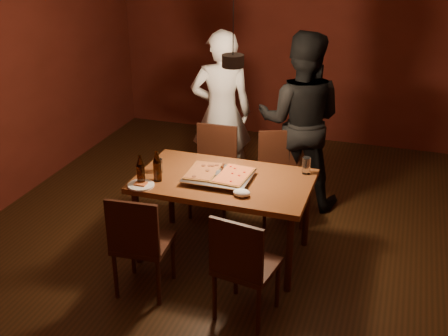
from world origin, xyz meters
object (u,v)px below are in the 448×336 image
(chair_far_right, at_px, (280,168))
(pizza_tray, at_px, (219,177))
(chair_near_left, at_px, (139,237))
(beer_bottle_b, at_px, (157,166))
(pendant_lamp, at_px, (233,60))
(diner_white, at_px, (221,113))
(plate_slice, at_px, (141,185))
(diner_dark, at_px, (300,121))
(chair_near_right, at_px, (242,260))
(dining_table, at_px, (224,186))
(beer_bottle_a, at_px, (141,170))
(chair_far_left, at_px, (214,162))

(chair_far_right, distance_m, pizza_tray, 0.96)
(chair_near_left, xyz_separation_m, pizza_tray, (0.41, 0.75, 0.24))
(beer_bottle_b, distance_m, pendant_lamp, 1.09)
(diner_white, height_order, pendant_lamp, pendant_lamp)
(plate_slice, bearing_deg, diner_dark, 56.54)
(pendant_lamp, bearing_deg, chair_near_right, -68.37)
(chair_near_left, relative_size, diner_white, 0.27)
(chair_far_right, height_order, plate_slice, chair_far_right)
(pizza_tray, height_order, pendant_lamp, pendant_lamp)
(dining_table, relative_size, diner_dark, 0.82)
(pizza_tray, bearing_deg, diner_white, 106.11)
(dining_table, height_order, pizza_tray, pizza_tray)
(pizza_tray, height_order, beer_bottle_b, beer_bottle_b)
(chair_far_right, distance_m, beer_bottle_a, 1.52)
(dining_table, distance_m, beer_bottle_b, 0.60)
(dining_table, bearing_deg, pizza_tray, -131.40)
(chair_far_right, height_order, beer_bottle_b, beer_bottle_b)
(chair_far_left, distance_m, chair_near_right, 1.79)
(dining_table, relative_size, beer_bottle_a, 5.68)
(plate_slice, relative_size, pendant_lamp, 0.20)
(beer_bottle_a, xyz_separation_m, plate_slice, (0.01, -0.03, -0.12))
(chair_near_right, xyz_separation_m, plate_slice, (-1.03, 0.48, 0.22))
(chair_far_left, distance_m, chair_near_left, 1.56)
(chair_near_left, xyz_separation_m, beer_bottle_b, (-0.08, 0.57, 0.35))
(chair_near_right, distance_m, plate_slice, 1.16)
(beer_bottle_a, bearing_deg, dining_table, 27.36)
(chair_far_right, bearing_deg, beer_bottle_a, 28.49)
(pendant_lamp, bearing_deg, beer_bottle_b, -149.68)
(chair_far_right, xyz_separation_m, diner_dark, (0.10, 0.39, 0.37))
(pizza_tray, bearing_deg, beer_bottle_b, -161.66)
(pizza_tray, relative_size, plate_slice, 2.46)
(chair_far_right, xyz_separation_m, beer_bottle_b, (-0.84, -1.03, 0.35))
(chair_far_left, relative_size, diner_dark, 0.27)
(chair_near_right, height_order, pendant_lamp, pendant_lamp)
(dining_table, distance_m, pendant_lamp, 1.09)
(beer_bottle_b, bearing_deg, diner_dark, 56.50)
(chair_far_right, distance_m, diner_dark, 0.55)
(beer_bottle_a, bearing_deg, pizza_tray, 25.78)
(chair_far_right, bearing_deg, chair_far_left, -18.47)
(dining_table, bearing_deg, beer_bottle_b, -157.75)
(dining_table, distance_m, diner_dark, 1.30)
(beer_bottle_b, height_order, plate_slice, beer_bottle_b)
(dining_table, height_order, diner_white, diner_white)
(chair_near_left, distance_m, beer_bottle_a, 0.60)
(chair_far_right, relative_size, diner_dark, 0.30)
(chair_far_right, relative_size, beer_bottle_b, 2.04)
(dining_table, xyz_separation_m, chair_far_left, (-0.36, 0.78, -0.14))
(diner_white, bearing_deg, beer_bottle_a, 62.64)
(diner_dark, height_order, pendant_lamp, pendant_lamp)
(pendant_lamp, bearing_deg, diner_white, 112.84)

